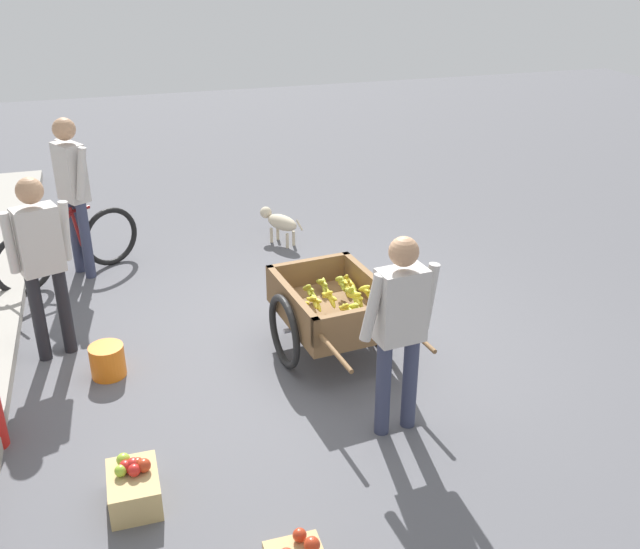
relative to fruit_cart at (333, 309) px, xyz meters
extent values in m
plane|color=#56565B|center=(0.12, 0.15, -0.44)|extent=(24.00, 24.00, 0.00)
cube|color=brown|center=(0.01, 0.00, -0.04)|extent=(1.18, 0.91, 0.10)
cube|color=brown|center=(0.53, 0.06, 0.13)|extent=(0.15, 0.80, 0.24)
cube|color=brown|center=(-0.51, -0.05, 0.13)|extent=(0.15, 0.80, 0.24)
cube|color=brown|center=(-0.03, 0.37, 0.13)|extent=(1.10, 0.18, 0.24)
cube|color=brown|center=(0.05, -0.37, 0.13)|extent=(1.10, 0.18, 0.24)
torus|color=black|center=(-0.04, 0.44, -0.12)|extent=(0.64, 0.13, 0.64)
torus|color=black|center=(0.06, -0.43, -0.12)|extent=(0.64, 0.13, 0.64)
cylinder|color=#9E9EA8|center=(0.01, 0.00, -0.12)|extent=(0.13, 0.88, 0.04)
cylinder|color=brown|center=(-0.85, 0.25, 0.11)|extent=(0.55, 0.09, 0.04)
cylinder|color=brown|center=(-0.77, -0.42, 0.11)|extent=(0.55, 0.09, 0.04)
cylinder|color=#9E9EA8|center=(0.48, 0.05, -0.27)|extent=(0.04, 0.04, 0.35)
ellipsoid|color=gold|center=(0.13, -0.14, 0.16)|extent=(0.18, 0.05, 0.13)
ellipsoid|color=gold|center=(0.14, -0.13, 0.17)|extent=(0.19, 0.08, 0.10)
ellipsoid|color=gold|center=(0.15, -0.12, 0.18)|extent=(0.18, 0.07, 0.05)
ellipsoid|color=gold|center=(0.16, -0.12, 0.19)|extent=(0.19, 0.06, 0.10)
ellipsoid|color=gold|center=(0.17, -0.11, 0.20)|extent=(0.18, 0.05, 0.13)
ellipsoid|color=gold|center=(-0.10, 0.26, 0.09)|extent=(0.18, 0.09, 0.14)
ellipsoid|color=gold|center=(-0.09, 0.26, 0.10)|extent=(0.19, 0.07, 0.09)
ellipsoid|color=gold|center=(-0.08, 0.27, 0.11)|extent=(0.19, 0.10, 0.08)
ellipsoid|color=gold|center=(-0.06, 0.28, 0.12)|extent=(0.18, 0.11, 0.14)
ellipsoid|color=gold|center=(0.11, -0.16, 0.12)|extent=(0.18, 0.07, 0.14)
ellipsoid|color=gold|center=(0.13, -0.16, 0.13)|extent=(0.19, 0.12, 0.08)
ellipsoid|color=gold|center=(0.14, -0.15, 0.14)|extent=(0.19, 0.06, 0.08)
ellipsoid|color=gold|center=(0.15, -0.14, 0.15)|extent=(0.18, 0.07, 0.12)
ellipsoid|color=gold|center=(0.16, 0.14, 0.10)|extent=(0.18, 0.10, 0.14)
ellipsoid|color=gold|center=(0.17, 0.15, 0.11)|extent=(0.19, 0.05, 0.09)
ellipsoid|color=gold|center=(0.18, 0.16, 0.12)|extent=(0.19, 0.10, 0.05)
ellipsoid|color=gold|center=(0.19, 0.16, 0.13)|extent=(0.19, 0.10, 0.10)
ellipsoid|color=gold|center=(0.20, 0.17, 0.14)|extent=(0.17, 0.07, 0.15)
ellipsoid|color=gold|center=(0.26, -0.25, 0.09)|extent=(0.18, 0.12, 0.13)
ellipsoid|color=gold|center=(0.28, -0.24, 0.10)|extent=(0.19, 0.09, 0.09)
ellipsoid|color=gold|center=(0.28, -0.24, 0.11)|extent=(0.18, 0.07, 0.05)
ellipsoid|color=gold|center=(0.29, -0.23, 0.12)|extent=(0.19, 0.09, 0.10)
ellipsoid|color=gold|center=(0.31, -0.22, 0.13)|extent=(0.17, 0.07, 0.15)
ellipsoid|color=gold|center=(-0.35, -0.02, 0.14)|extent=(0.17, 0.11, 0.14)
ellipsoid|color=gold|center=(-0.33, -0.01, 0.15)|extent=(0.19, 0.08, 0.08)
ellipsoid|color=gold|center=(-0.32, -0.01, 0.16)|extent=(0.19, 0.10, 0.09)
ellipsoid|color=gold|center=(-0.30, 0.00, 0.17)|extent=(0.17, 0.06, 0.15)
ellipsoid|color=gold|center=(-0.20, -0.16, 0.16)|extent=(0.18, 0.06, 0.14)
ellipsoid|color=gold|center=(-0.18, -0.16, 0.17)|extent=(0.19, 0.07, 0.08)
ellipsoid|color=gold|center=(-0.17, -0.15, 0.18)|extent=(0.19, 0.10, 0.08)
ellipsoid|color=gold|center=(-0.16, -0.14, 0.19)|extent=(0.18, 0.10, 0.13)
ellipsoid|color=gold|center=(-0.13, -0.15, 0.19)|extent=(0.18, 0.07, 0.14)
ellipsoid|color=gold|center=(-0.11, -0.14, 0.20)|extent=(0.19, 0.12, 0.05)
ellipsoid|color=gold|center=(-0.08, -0.13, 0.21)|extent=(0.17, 0.07, 0.15)
ellipsoid|color=gold|center=(-0.33, -0.10, 0.12)|extent=(0.18, 0.08, 0.15)
ellipsoid|color=gold|center=(-0.32, -0.09, 0.13)|extent=(0.19, 0.07, 0.11)
ellipsoid|color=gold|center=(-0.31, -0.09, 0.14)|extent=(0.18, 0.06, 0.04)
ellipsoid|color=gold|center=(-0.30, -0.08, 0.15)|extent=(0.19, 0.12, 0.09)
ellipsoid|color=gold|center=(-0.29, -0.07, 0.16)|extent=(0.18, 0.10, 0.14)
ellipsoid|color=gold|center=(0.30, -0.02, 0.08)|extent=(0.18, 0.08, 0.14)
ellipsoid|color=gold|center=(0.32, -0.01, 0.09)|extent=(0.19, 0.09, 0.08)
ellipsoid|color=gold|center=(0.33, 0.00, 0.10)|extent=(0.19, 0.09, 0.08)
ellipsoid|color=gold|center=(0.34, 0.00, 0.11)|extent=(0.18, 0.05, 0.13)
ellipsoid|color=gold|center=(-0.16, 0.19, 0.17)|extent=(0.18, 0.07, 0.13)
ellipsoid|color=gold|center=(-0.15, 0.20, 0.18)|extent=(0.19, 0.09, 0.08)
ellipsoid|color=gold|center=(-0.14, 0.21, 0.19)|extent=(0.19, 0.12, 0.08)
ellipsoid|color=gold|center=(-0.13, 0.21, 0.20)|extent=(0.18, 0.05, 0.13)
ellipsoid|color=gold|center=(-0.15, -0.27, 0.18)|extent=(0.18, 0.07, 0.14)
ellipsoid|color=gold|center=(-0.14, -0.26, 0.19)|extent=(0.19, 0.06, 0.10)
ellipsoid|color=gold|center=(-0.13, -0.25, 0.20)|extent=(0.19, 0.08, 0.05)
ellipsoid|color=gold|center=(-0.12, -0.25, 0.21)|extent=(0.19, 0.06, 0.10)
ellipsoid|color=gold|center=(-0.11, -0.24, 0.22)|extent=(0.18, 0.09, 0.14)
ellipsoid|color=gold|center=(-0.42, 0.20, 0.07)|extent=(0.18, 0.09, 0.16)
ellipsoid|color=gold|center=(-0.41, 0.21, 0.08)|extent=(0.19, 0.07, 0.10)
ellipsoid|color=gold|center=(-0.40, 0.22, 0.09)|extent=(0.19, 0.08, 0.05)
ellipsoid|color=gold|center=(-0.39, 0.22, 0.10)|extent=(0.19, 0.10, 0.09)
ellipsoid|color=gold|center=(-0.37, 0.23, 0.11)|extent=(0.17, 0.08, 0.15)
ellipsoid|color=gold|center=(-0.08, 0.04, 0.15)|extent=(0.17, 0.07, 0.15)
ellipsoid|color=gold|center=(-0.06, 0.05, 0.16)|extent=(0.18, 0.13, 0.05)
ellipsoid|color=gold|center=(-0.04, 0.06, 0.17)|extent=(0.17, 0.09, 0.15)
cylinder|color=#333851|center=(-1.15, -0.01, -0.06)|extent=(0.11, 0.11, 0.76)
cylinder|color=#333851|center=(-1.12, -0.23, -0.06)|extent=(0.11, 0.11, 0.76)
cube|color=#B7B2AD|center=(-1.13, -0.12, 0.59)|extent=(0.24, 0.36, 0.54)
sphere|color=tan|center=(-1.13, -0.12, 0.99)|extent=(0.21, 0.21, 0.21)
cylinder|color=#B7B2AD|center=(-1.16, 0.10, 0.62)|extent=(0.08, 0.17, 0.49)
cylinder|color=#B7B2AD|center=(-1.11, -0.34, 0.62)|extent=(0.08, 0.13, 0.49)
torus|color=black|center=(2.04, 2.62, -0.11)|extent=(0.38, 0.60, 0.66)
torus|color=black|center=(2.53, 1.75, -0.11)|extent=(0.38, 0.60, 0.66)
cylinder|color=maroon|center=(2.29, 2.19, 0.29)|extent=(0.33, 0.54, 0.04)
cylinder|color=maroon|center=(2.34, 2.08, 0.11)|extent=(0.08, 0.11, 0.45)
cylinder|color=maroon|center=(2.20, 2.34, 0.06)|extent=(0.29, 0.48, 0.43)
ellipsoid|color=black|center=(2.35, 2.06, 0.38)|extent=(0.20, 0.08, 0.06)
cylinder|color=maroon|center=(2.07, 2.58, 0.39)|extent=(0.41, 0.25, 0.03)
cylinder|color=#333851|center=(2.26, 2.00, -0.02)|extent=(0.11, 0.11, 0.84)
cylinder|color=#333851|center=(2.46, 2.11, -0.02)|extent=(0.11, 0.11, 0.84)
cube|color=#B7B2AD|center=(2.36, 2.06, 0.70)|extent=(0.39, 0.34, 0.60)
sphere|color=tan|center=(2.36, 2.06, 1.14)|extent=(0.23, 0.23, 0.23)
cylinder|color=#B7B2AD|center=(2.17, 1.95, 0.73)|extent=(0.08, 0.17, 0.54)
cylinder|color=#B7B2AD|center=(2.55, 2.16, 0.73)|extent=(0.08, 0.14, 0.54)
ellipsoid|color=beige|center=(2.55, -0.20, -0.17)|extent=(0.47, 0.38, 0.18)
sphere|color=beige|center=(2.78, -0.06, -0.11)|extent=(0.14, 0.14, 0.14)
cylinder|color=beige|center=(2.31, -0.34, -0.13)|extent=(0.11, 0.08, 0.12)
cylinder|color=beige|center=(2.63, -0.08, -0.35)|extent=(0.04, 0.04, 0.18)
cylinder|color=beige|center=(2.69, -0.17, -0.35)|extent=(0.04, 0.04, 0.18)
cylinder|color=beige|center=(2.41, -0.22, -0.35)|extent=(0.04, 0.04, 0.18)
cylinder|color=beige|center=(2.47, -0.31, -0.35)|extent=(0.04, 0.04, 0.18)
cylinder|color=orange|center=(0.22, 1.89, -0.30)|extent=(0.29, 0.29, 0.28)
cube|color=tan|center=(-1.37, 1.78, -0.33)|extent=(0.44, 0.32, 0.22)
sphere|color=#99BF33|center=(-1.35, 1.84, -0.18)|extent=(0.08, 0.08, 0.08)
sphere|color=#B23319|center=(-1.32, 1.74, -0.18)|extent=(0.09, 0.09, 0.09)
sphere|color=red|center=(-1.37, 1.76, -0.18)|extent=(0.08, 0.08, 0.08)
sphere|color=#B23319|center=(-1.35, 1.70, -0.18)|extent=(0.09, 0.09, 0.09)
sphere|color=red|center=(-1.32, 1.77, -0.18)|extent=(0.09, 0.09, 0.09)
sphere|color=red|center=(-1.32, 1.81, -0.18)|extent=(0.09, 0.09, 0.09)
sphere|color=#99BF33|center=(-1.25, 1.82, -0.18)|extent=(0.09, 0.09, 0.09)
sphere|color=#B23319|center=(-2.30, 0.86, -0.18)|extent=(0.09, 0.09, 0.09)
sphere|color=#B23319|center=(-2.20, 0.91, -0.18)|extent=(0.08, 0.08, 0.08)
cylinder|color=black|center=(0.73, 2.19, -0.04)|extent=(0.11, 0.11, 0.80)
cylinder|color=black|center=(0.66, 2.40, -0.04)|extent=(0.11, 0.11, 0.80)
cube|color=#B7B2AD|center=(0.69, 2.30, 0.64)|extent=(0.30, 0.39, 0.57)
sphere|color=tan|center=(0.69, 2.30, 1.06)|extent=(0.22, 0.22, 0.22)
cylinder|color=#B7B2AD|center=(0.76, 2.09, 0.67)|extent=(0.08, 0.12, 0.51)
cylinder|color=#B7B2AD|center=(0.62, 2.51, 0.67)|extent=(0.08, 0.09, 0.51)
camera|label=1|loc=(-5.15, 1.68, 2.88)|focal=40.40mm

